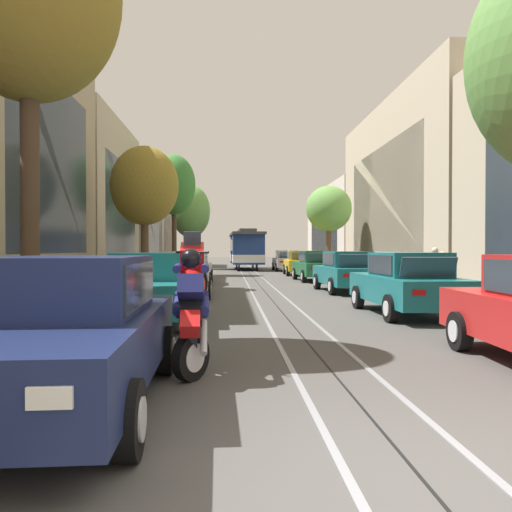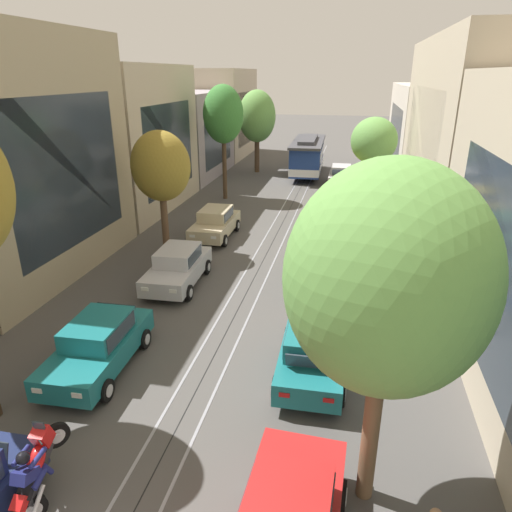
{
  "view_description": "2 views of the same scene",
  "coord_description": "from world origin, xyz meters",
  "px_view_note": "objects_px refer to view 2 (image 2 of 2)",
  "views": [
    {
      "loc": [
        -1.38,
        -3.28,
        1.66
      ],
      "look_at": [
        -0.19,
        18.9,
        1.36
      ],
      "focal_mm": 34.68,
      "sensor_mm": 36.0,
      "label": 1
    },
    {
      "loc": [
        3.85,
        -2.69,
        8.35
      ],
      "look_at": [
        0.0,
        15.81,
        0.89
      ],
      "focal_mm": 32.48,
      "sensor_mm": 36.0,
      "label": 2
    }
  ],
  "objects_px": {
    "street_tree_kerb_left_fourth": "(257,117)",
    "cable_car_trolley": "(307,157)",
    "street_tree_kerb_right_second": "(374,141)",
    "parked_car_beige_fourth_left": "(215,223)",
    "parked_car_silver_mid_left": "(178,267)",
    "parked_car_teal_mid_right": "(329,264)",
    "pedestrian_crossing_far": "(387,297)",
    "parked_car_yellow_fifth_right": "(340,194)",
    "motorcycle_with_rider": "(36,469)",
    "parked_car_green_fourth_right": "(335,219)",
    "parked_car_silver_sixth_right": "(341,175)",
    "pedestrian_on_left_pavement": "(401,292)",
    "fire_hydrant": "(363,319)",
    "parked_car_teal_second_left": "(98,345)",
    "street_tree_kerb_right_near": "(388,282)",
    "parked_car_teal_second_right": "(313,350)",
    "street_tree_kerb_left_second": "(161,167)",
    "street_tree_kerb_left_mid": "(223,115)"
  },
  "relations": [
    {
      "from": "parked_car_beige_fourth_left",
      "to": "motorcycle_with_rider",
      "type": "relative_size",
      "value": 2.29
    },
    {
      "from": "street_tree_kerb_left_fourth",
      "to": "motorcycle_with_rider",
      "type": "height_order",
      "value": "street_tree_kerb_left_fourth"
    },
    {
      "from": "parked_car_silver_mid_left",
      "to": "pedestrian_crossing_far",
      "type": "xyz_separation_m",
      "value": [
        8.41,
        -1.48,
        0.18
      ]
    },
    {
      "from": "parked_car_beige_fourth_left",
      "to": "parked_car_teal_second_right",
      "type": "bearing_deg",
      "value": -60.87
    },
    {
      "from": "parked_car_silver_sixth_right",
      "to": "street_tree_kerb_right_near",
      "type": "xyz_separation_m",
      "value": [
        1.61,
        -29.66,
        4.18
      ]
    },
    {
      "from": "street_tree_kerb_right_near",
      "to": "street_tree_kerb_left_second",
      "type": "bearing_deg",
      "value": 127.07
    },
    {
      "from": "parked_car_yellow_fifth_right",
      "to": "motorcycle_with_rider",
      "type": "bearing_deg",
      "value": -101.37
    },
    {
      "from": "cable_car_trolley",
      "to": "pedestrian_on_left_pavement",
      "type": "height_order",
      "value": "cable_car_trolley"
    },
    {
      "from": "pedestrian_on_left_pavement",
      "to": "parked_car_teal_mid_right",
      "type": "bearing_deg",
      "value": 139.25
    },
    {
      "from": "parked_car_silver_mid_left",
      "to": "parked_car_beige_fourth_left",
      "type": "height_order",
      "value": "same"
    },
    {
      "from": "street_tree_kerb_left_second",
      "to": "parked_car_silver_sixth_right",
      "type": "bearing_deg",
      "value": 65.05
    },
    {
      "from": "street_tree_kerb_right_near",
      "to": "fire_hydrant",
      "type": "xyz_separation_m",
      "value": [
        -0.0,
        6.96,
        -4.55
      ]
    },
    {
      "from": "parked_car_yellow_fifth_right",
      "to": "fire_hydrant",
      "type": "xyz_separation_m",
      "value": [
        1.45,
        -16.43,
        -0.38
      ]
    },
    {
      "from": "parked_car_silver_sixth_right",
      "to": "parked_car_teal_mid_right",
      "type": "bearing_deg",
      "value": -89.47
    },
    {
      "from": "parked_car_teal_second_right",
      "to": "street_tree_kerb_right_second",
      "type": "relative_size",
      "value": 0.75
    },
    {
      "from": "parked_car_teal_second_left",
      "to": "parked_car_beige_fourth_left",
      "type": "bearing_deg",
      "value": 90.09
    },
    {
      "from": "parked_car_teal_second_right",
      "to": "street_tree_kerb_left_second",
      "type": "height_order",
      "value": "street_tree_kerb_left_second"
    },
    {
      "from": "street_tree_kerb_left_mid",
      "to": "parked_car_beige_fourth_left",
      "type": "bearing_deg",
      "value": -78.31
    },
    {
      "from": "parked_car_yellow_fifth_right",
      "to": "pedestrian_crossing_far",
      "type": "relative_size",
      "value": 2.55
    },
    {
      "from": "street_tree_kerb_left_fourth",
      "to": "fire_hydrant",
      "type": "bearing_deg",
      "value": -70.83
    },
    {
      "from": "parked_car_teal_second_left",
      "to": "parked_car_silver_sixth_right",
      "type": "distance_m",
      "value": 27.36
    },
    {
      "from": "parked_car_teal_second_right",
      "to": "parked_car_silver_sixth_right",
      "type": "relative_size",
      "value": 1.0
    },
    {
      "from": "parked_car_beige_fourth_left",
      "to": "parked_car_green_fourth_right",
      "type": "bearing_deg",
      "value": 17.85
    },
    {
      "from": "parked_car_teal_second_left",
      "to": "fire_hydrant",
      "type": "relative_size",
      "value": 5.24
    },
    {
      "from": "parked_car_teal_second_right",
      "to": "street_tree_kerb_left_fourth",
      "type": "relative_size",
      "value": 0.62
    },
    {
      "from": "street_tree_kerb_left_fourth",
      "to": "street_tree_kerb_left_mid",
      "type": "bearing_deg",
      "value": -91.58
    },
    {
      "from": "parked_car_teal_mid_right",
      "to": "pedestrian_crossing_far",
      "type": "relative_size",
      "value": 2.54
    },
    {
      "from": "parked_car_silver_sixth_right",
      "to": "pedestrian_on_left_pavement",
      "type": "distance_m",
      "value": 21.48
    },
    {
      "from": "parked_car_green_fourth_right",
      "to": "cable_car_trolley",
      "type": "distance_m",
      "value": 15.59
    },
    {
      "from": "parked_car_beige_fourth_left",
      "to": "parked_car_silver_sixth_right",
      "type": "xyz_separation_m",
      "value": [
        6.21,
        14.26,
        0.0
      ]
    },
    {
      "from": "parked_car_beige_fourth_left",
      "to": "street_tree_kerb_right_second",
      "type": "relative_size",
      "value": 0.75
    },
    {
      "from": "parked_car_silver_mid_left",
      "to": "street_tree_kerb_left_fourth",
      "type": "height_order",
      "value": "street_tree_kerb_left_fourth"
    },
    {
      "from": "parked_car_teal_second_left",
      "to": "street_tree_kerb_left_second",
      "type": "relative_size",
      "value": 0.74
    },
    {
      "from": "pedestrian_on_left_pavement",
      "to": "pedestrian_crossing_far",
      "type": "height_order",
      "value": "pedestrian_crossing_far"
    },
    {
      "from": "parked_car_silver_sixth_right",
      "to": "street_tree_kerb_left_fourth",
      "type": "xyz_separation_m",
      "value": [
        -7.65,
        3.93,
        4.03
      ]
    },
    {
      "from": "street_tree_kerb_left_fourth",
      "to": "pedestrian_on_left_pavement",
      "type": "distance_m",
      "value": 27.62
    },
    {
      "from": "street_tree_kerb_right_near",
      "to": "pedestrian_on_left_pavement",
      "type": "relative_size",
      "value": 4.49
    },
    {
      "from": "street_tree_kerb_left_second",
      "to": "pedestrian_on_left_pavement",
      "type": "xyz_separation_m",
      "value": [
        10.86,
        -4.24,
        -3.38
      ]
    },
    {
      "from": "parked_car_teal_second_left",
      "to": "street_tree_kerb_left_second",
      "type": "distance_m",
      "value": 10.37
    },
    {
      "from": "pedestrian_on_left_pavement",
      "to": "street_tree_kerb_left_fourth",
      "type": "bearing_deg",
      "value": 112.78
    },
    {
      "from": "parked_car_teal_second_right",
      "to": "fire_hydrant",
      "type": "height_order",
      "value": "parked_car_teal_second_right"
    },
    {
      "from": "parked_car_silver_sixth_right",
      "to": "cable_car_trolley",
      "type": "bearing_deg",
      "value": 134.79
    },
    {
      "from": "street_tree_kerb_right_second",
      "to": "parked_car_beige_fourth_left",
      "type": "bearing_deg",
      "value": -134.86
    },
    {
      "from": "parked_car_silver_sixth_right",
      "to": "pedestrian_crossing_far",
      "type": "xyz_separation_m",
      "value": [
        2.4,
        -21.94,
        0.18
      ]
    },
    {
      "from": "parked_car_silver_mid_left",
      "to": "street_tree_kerb_right_second",
      "type": "xyz_separation_m",
      "value": [
        8.12,
        14.54,
        3.49
      ]
    },
    {
      "from": "parked_car_beige_fourth_left",
      "to": "pedestrian_on_left_pavement",
      "type": "distance_m",
      "value": 11.53
    },
    {
      "from": "fire_hydrant",
      "to": "parked_car_silver_mid_left",
      "type": "bearing_deg",
      "value": 163.61
    },
    {
      "from": "street_tree_kerb_left_fourth",
      "to": "cable_car_trolley",
      "type": "height_order",
      "value": "street_tree_kerb_left_fourth"
    },
    {
      "from": "parked_car_green_fourth_right",
      "to": "parked_car_silver_sixth_right",
      "type": "distance_m",
      "value": 12.22
    },
    {
      "from": "street_tree_kerb_left_fourth",
      "to": "cable_car_trolley",
      "type": "xyz_separation_m",
      "value": [
        4.64,
        -0.9,
        -3.17
      ]
    }
  ]
}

